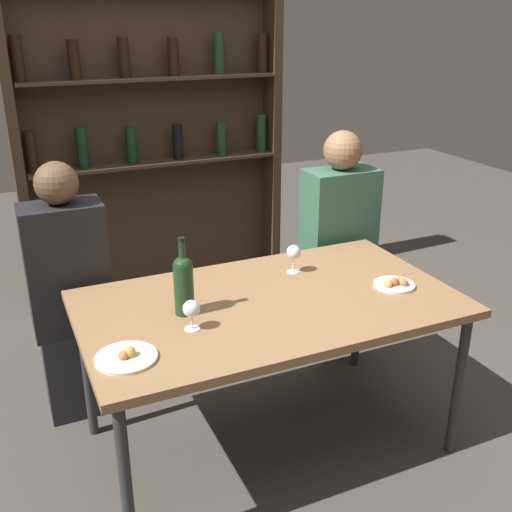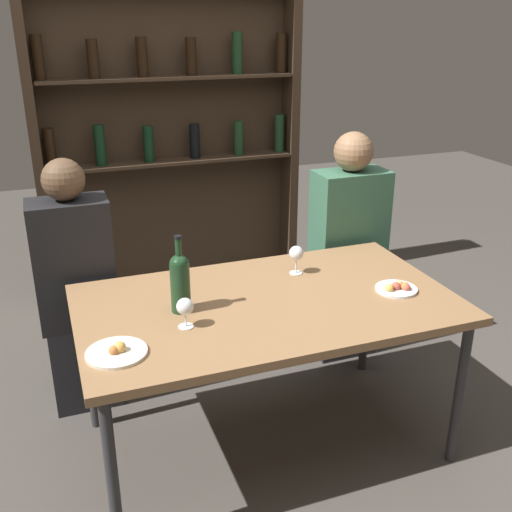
# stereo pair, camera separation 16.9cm
# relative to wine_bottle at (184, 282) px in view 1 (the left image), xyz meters

# --- Properties ---
(ground_plane) EXTENTS (10.00, 10.00, 0.00)m
(ground_plane) POSITION_rel_wine_bottle_xyz_m (0.36, -0.03, -0.86)
(ground_plane) COLOR #47423D
(dining_table) EXTENTS (1.57, 0.91, 0.73)m
(dining_table) POSITION_rel_wine_bottle_xyz_m (0.36, -0.03, -0.19)
(dining_table) COLOR olive
(dining_table) RESTS_ON ground_plane
(wine_rack_wall) EXTENTS (1.73, 0.21, 2.27)m
(wine_rack_wall) POSITION_rel_wine_bottle_xyz_m (0.36, 1.74, 0.32)
(wine_rack_wall) COLOR #38281C
(wine_rack_wall) RESTS_ON ground_plane
(wine_bottle) EXTENTS (0.08, 0.08, 0.32)m
(wine_bottle) POSITION_rel_wine_bottle_xyz_m (0.00, 0.00, 0.00)
(wine_bottle) COLOR #19381E
(wine_bottle) RESTS_ON dining_table
(wine_glass_0) EXTENTS (0.07, 0.07, 0.12)m
(wine_glass_0) POSITION_rel_wine_bottle_xyz_m (-0.02, -0.14, -0.05)
(wine_glass_0) COLOR silver
(wine_glass_0) RESTS_ON dining_table
(wine_glass_1) EXTENTS (0.07, 0.07, 0.13)m
(wine_glass_1) POSITION_rel_wine_bottle_xyz_m (0.59, 0.19, -0.04)
(wine_glass_1) COLOR silver
(wine_glass_1) RESTS_ON dining_table
(food_plate_0) EXTENTS (0.18, 0.18, 0.04)m
(food_plate_0) POSITION_rel_wine_bottle_xyz_m (0.92, -0.14, -0.12)
(food_plate_0) COLOR silver
(food_plate_0) RESTS_ON dining_table
(food_plate_1) EXTENTS (0.22, 0.22, 0.05)m
(food_plate_1) POSITION_rel_wine_bottle_xyz_m (-0.29, -0.25, -0.13)
(food_plate_1) COLOR silver
(food_plate_1) RESTS_ON dining_table
(seated_person_left) EXTENTS (0.36, 0.22, 1.26)m
(seated_person_left) POSITION_rel_wine_bottle_xyz_m (-0.37, 0.58, -0.27)
(seated_person_left) COLOR #26262B
(seated_person_left) RESTS_ON ground_plane
(seated_person_right) EXTENTS (0.39, 0.22, 1.28)m
(seated_person_right) POSITION_rel_wine_bottle_xyz_m (1.08, 0.58, -0.25)
(seated_person_right) COLOR #26262B
(seated_person_right) RESTS_ON ground_plane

